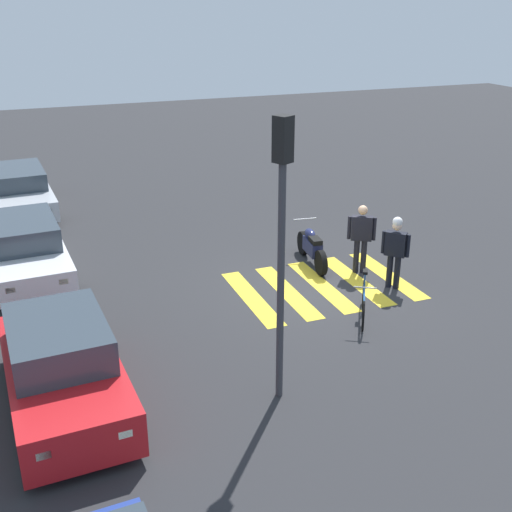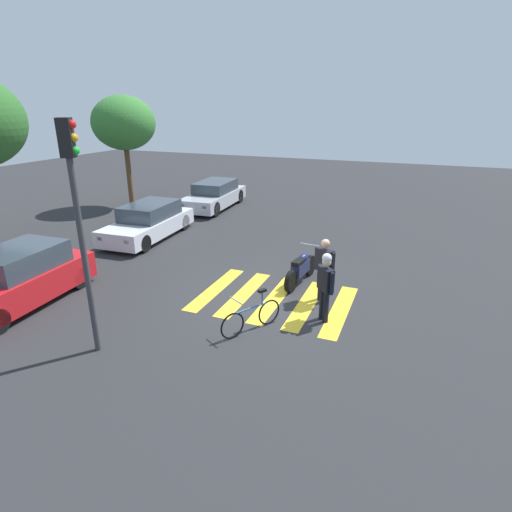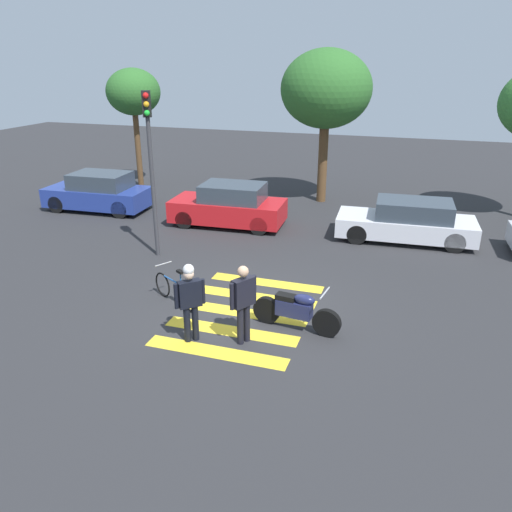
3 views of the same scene
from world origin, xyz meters
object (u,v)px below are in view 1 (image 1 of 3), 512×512
(car_red_convertible, at_px, (62,369))
(traffic_light_pole, at_px, (282,221))
(car_white_van, at_px, (26,248))
(leaning_bicycle, at_px, (364,303))
(officer_on_foot, at_px, (395,248))
(officer_by_motorcycle, at_px, (361,234))
(police_motorcycle, at_px, (312,247))
(car_silver_sedan, at_px, (20,190))

(car_red_convertible, distance_m, traffic_light_pole, 4.38)
(traffic_light_pole, bearing_deg, car_white_van, 27.61)
(leaning_bicycle, distance_m, officer_on_foot, 1.94)
(officer_on_foot, bearing_deg, car_white_van, 63.03)
(officer_by_motorcycle, distance_m, car_white_van, 8.26)
(officer_on_foot, bearing_deg, police_motorcycle, 30.19)
(police_motorcycle, bearing_deg, leaning_bicycle, 174.64)
(leaning_bicycle, xyz_separation_m, car_silver_sedan, (10.63, 6.43, 0.29))
(police_motorcycle, relative_size, car_white_van, 0.46)
(police_motorcycle, distance_m, leaning_bicycle, 3.13)
(police_motorcycle, height_order, officer_by_motorcycle, officer_by_motorcycle)
(officer_by_motorcycle, height_order, car_silver_sedan, officer_by_motorcycle)
(leaning_bicycle, xyz_separation_m, officer_on_foot, (1.12, -1.45, 0.65))
(police_motorcycle, relative_size, officer_on_foot, 1.16)
(officer_by_motorcycle, bearing_deg, car_white_van, 68.81)
(car_white_van, xyz_separation_m, traffic_light_pole, (-7.16, -3.74, 2.54))
(officer_on_foot, distance_m, officer_by_motorcycle, 1.11)
(traffic_light_pole, bearing_deg, officer_on_foot, -53.81)
(officer_on_foot, bearing_deg, traffic_light_pole, 126.19)
(police_motorcycle, bearing_deg, car_red_convertible, 121.82)
(car_white_van, bearing_deg, traffic_light_pole, -152.39)
(car_white_van, bearing_deg, officer_by_motorcycle, -111.19)
(car_white_van, bearing_deg, police_motorcycle, -106.89)
(car_silver_sedan, height_order, traffic_light_pole, traffic_light_pole)
(car_red_convertible, height_order, car_white_van, car_red_convertible)
(traffic_light_pole, bearing_deg, officer_by_motorcycle, -43.47)
(officer_on_foot, relative_size, traffic_light_pole, 0.37)
(officer_on_foot, bearing_deg, car_red_convertible, 105.08)
(leaning_bicycle, bearing_deg, officer_on_foot, -52.19)
(car_red_convertible, relative_size, car_white_van, 0.91)
(leaning_bicycle, relative_size, officer_on_foot, 0.85)
(car_silver_sedan, bearing_deg, police_motorcycle, -138.19)
(car_red_convertible, relative_size, traffic_light_pole, 0.85)
(leaning_bicycle, height_order, officer_by_motorcycle, officer_by_motorcycle)
(car_white_van, bearing_deg, leaning_bicycle, -128.44)
(officer_on_foot, height_order, traffic_light_pole, traffic_light_pole)
(leaning_bicycle, distance_m, car_white_van, 8.34)
(officer_by_motorcycle, xyz_separation_m, car_red_convertible, (-3.15, 7.42, -0.30))
(officer_on_foot, xyz_separation_m, car_silver_sedan, (9.50, 7.88, -0.36))
(car_silver_sedan, bearing_deg, leaning_bicycle, -148.82)
(officer_by_motorcycle, bearing_deg, car_red_convertible, 112.99)
(police_motorcycle, xyz_separation_m, car_silver_sedan, (7.52, 6.72, 0.19))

